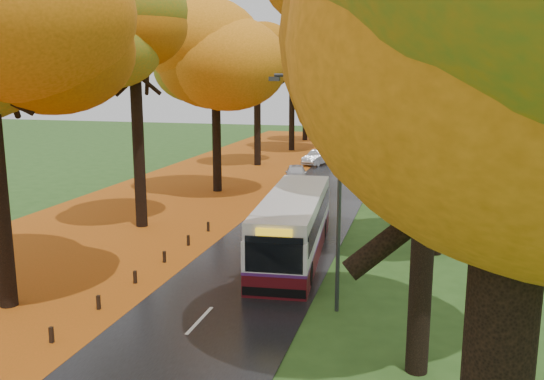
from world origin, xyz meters
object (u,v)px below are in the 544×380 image
at_px(streetlamp_mid, 382,122).
at_px(streetlamp_far, 398,106).
at_px(car_dark, 334,146).
at_px(bus, 293,224).
at_px(streetlamp_near, 332,175).
at_px(car_silver, 318,157).
at_px(car_white, 296,174).

distance_m(streetlamp_mid, streetlamp_far, 22.00).
relative_size(streetlamp_far, car_dark, 1.90).
height_order(streetlamp_mid, bus, streetlamp_mid).
bearing_deg(streetlamp_near, car_dark, 98.64).
distance_m(bus, car_silver, 26.88).
bearing_deg(streetlamp_far, car_silver, -117.67).
bearing_deg(bus, car_silver, 92.92).
distance_m(car_silver, car_dark, 9.13).
distance_m(streetlamp_far, car_white, 22.36).
relative_size(streetlamp_mid, car_silver, 2.06).
xyz_separation_m(streetlamp_mid, car_dark, (-6.26, 19.20, -4.06)).
bearing_deg(bus, streetlamp_near, -70.41).
distance_m(bus, car_white, 17.86).
bearing_deg(streetlamp_near, streetlamp_mid, 90.00).
height_order(streetlamp_far, car_dark, streetlamp_far).
distance_m(streetlamp_near, car_white, 24.09).
xyz_separation_m(streetlamp_mid, car_white, (-6.26, 0.91, -4.01)).
height_order(streetlamp_mid, car_white, streetlamp_mid).
distance_m(streetlamp_near, streetlamp_mid, 22.00).
bearing_deg(streetlamp_mid, car_dark, 108.06).
height_order(streetlamp_far, bus, streetlamp_far).
bearing_deg(streetlamp_far, bus, -93.73).
xyz_separation_m(streetlamp_mid, car_silver, (-6.25, 10.07, -4.03)).
relative_size(bus, car_dark, 2.51).
bearing_deg(streetlamp_mid, car_silver, 121.83).
bearing_deg(streetlamp_far, streetlamp_near, -90.00).
relative_size(streetlamp_far, car_silver, 2.06).
height_order(streetlamp_near, streetlamp_far, same).
bearing_deg(streetlamp_near, car_silver, 101.03).
bearing_deg(bus, car_dark, 90.91).
xyz_separation_m(streetlamp_far, car_silver, (-6.25, -11.93, -4.03)).
relative_size(streetlamp_mid, bus, 0.76).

